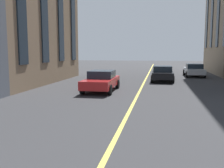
% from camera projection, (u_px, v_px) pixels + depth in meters
% --- Properties ---
extents(lane_centre_line, '(80.00, 0.16, 0.01)m').
position_uv_depth(lane_centre_line, '(138.00, 95.00, 15.67)').
color(lane_centre_line, '#D8C64C').
rests_on(lane_centre_line, ground_plane).
extents(car_silver_mid, '(4.40, 1.95, 1.37)m').
position_uv_depth(car_silver_mid, '(194.00, 70.00, 27.12)').
color(car_silver_mid, '#B7BABF').
rests_on(car_silver_mid, ground_plane).
extents(car_red_far, '(4.40, 1.95, 1.37)m').
position_uv_depth(car_red_far, '(101.00, 81.00, 17.07)').
color(car_red_far, '#B21E1E').
rests_on(car_red_far, ground_plane).
extents(car_black_parked_b, '(4.40, 1.95, 1.37)m').
position_uv_depth(car_black_parked_b, '(162.00, 73.00, 22.86)').
color(car_black_parked_b, black).
rests_on(car_black_parked_b, ground_plane).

